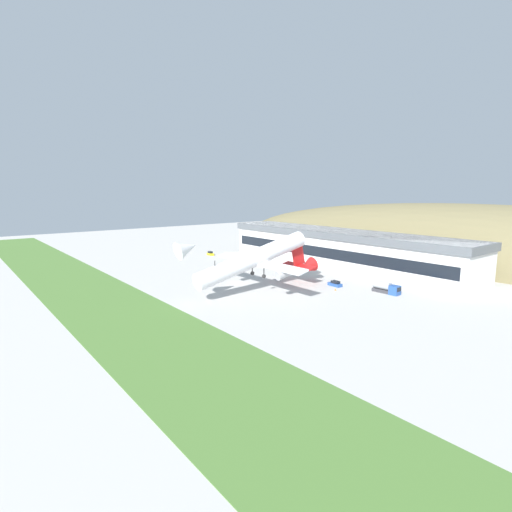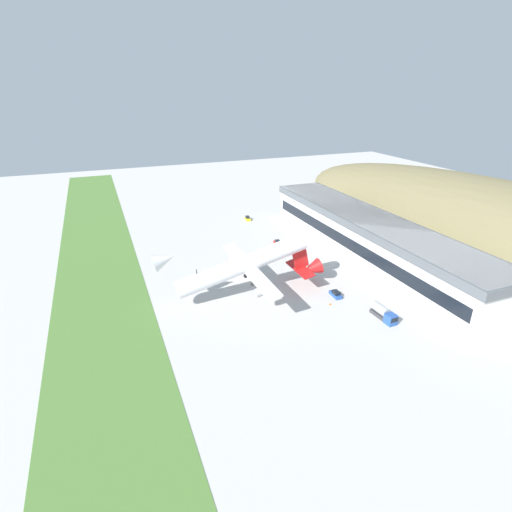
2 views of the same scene
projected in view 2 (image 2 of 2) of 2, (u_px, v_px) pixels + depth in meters
name	position (u px, v px, depth m)	size (l,w,h in m)	color
ground_plane	(240.00, 277.00, 119.08)	(377.07, 377.07, 0.00)	#B7B5AF
grass_strip_foreground	(102.00, 302.00, 105.79)	(339.37, 24.26, 0.08)	#4C7533
terminal_building	(370.00, 235.00, 131.38)	(102.13, 18.58, 13.32)	silver
cargo_airplane	(246.00, 265.00, 105.09)	(35.45, 47.08, 15.27)	silver
service_car_0	(336.00, 294.00, 108.24)	(4.38, 2.04, 1.63)	#264C99
service_car_1	(295.00, 254.00, 134.49)	(3.64, 1.88, 1.42)	#264C99
service_car_2	(248.00, 218.00, 169.36)	(3.94, 2.01, 1.70)	gold
service_car_3	(278.00, 243.00, 143.57)	(4.06, 1.65, 1.59)	#B21E1E
fuel_truck	(383.00, 313.00, 97.69)	(7.82, 2.59, 3.16)	#264C99
traffic_cone_0	(330.00, 304.00, 104.28)	(0.52, 0.52, 0.58)	orange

